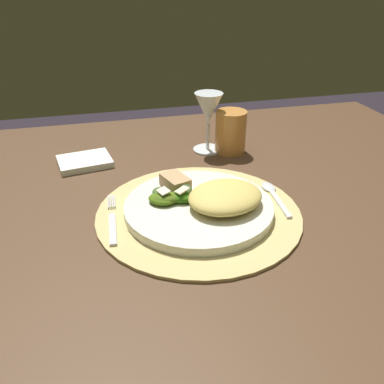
# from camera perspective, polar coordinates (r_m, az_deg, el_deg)

# --- Properties ---
(dining_table) EXTENTS (1.45, 1.03, 0.76)m
(dining_table) POSITION_cam_1_polar(r_m,az_deg,el_deg) (0.86, -1.17, -9.27)
(dining_table) COLOR #4F3421
(dining_table) RESTS_ON ground
(placemat) EXTENTS (0.38, 0.38, 0.01)m
(placemat) POSITION_cam_1_polar(r_m,az_deg,el_deg) (0.74, 0.94, -2.97)
(placemat) COLOR tan
(placemat) RESTS_ON dining_table
(dinner_plate) EXTENTS (0.27, 0.27, 0.02)m
(dinner_plate) POSITION_cam_1_polar(r_m,az_deg,el_deg) (0.74, 0.95, -2.20)
(dinner_plate) COLOR silver
(dinner_plate) RESTS_ON placemat
(pasta_serving) EXTENTS (0.17, 0.16, 0.03)m
(pasta_serving) POSITION_cam_1_polar(r_m,az_deg,el_deg) (0.72, 4.75, -0.66)
(pasta_serving) COLOR #D9BD5D
(pasta_serving) RESTS_ON dinner_plate
(salad_greens) EXTENTS (0.10, 0.08, 0.03)m
(salad_greens) POSITION_cam_1_polar(r_m,az_deg,el_deg) (0.74, -3.11, -0.57)
(salad_greens) COLOR #445E13
(salad_greens) RESTS_ON dinner_plate
(bread_piece) EXTENTS (0.06, 0.07, 0.02)m
(bread_piece) POSITION_cam_1_polar(r_m,az_deg,el_deg) (0.78, -2.40, 1.43)
(bread_piece) COLOR tan
(bread_piece) RESTS_ON dinner_plate
(fork) EXTENTS (0.02, 0.16, 0.00)m
(fork) POSITION_cam_1_polar(r_m,az_deg,el_deg) (0.72, -11.29, -4.05)
(fork) COLOR silver
(fork) RESTS_ON placemat
(spoon) EXTENTS (0.03, 0.13, 0.01)m
(spoon) POSITION_cam_1_polar(r_m,az_deg,el_deg) (0.81, 11.47, -0.19)
(spoon) COLOR silver
(spoon) RESTS_ON placemat
(napkin) EXTENTS (0.13, 0.11, 0.01)m
(napkin) POSITION_cam_1_polar(r_m,az_deg,el_deg) (0.96, -15.04, 4.23)
(napkin) COLOR white
(napkin) RESTS_ON dining_table
(wine_glass) EXTENTS (0.07, 0.07, 0.14)m
(wine_glass) POSITION_cam_1_polar(r_m,az_deg,el_deg) (0.97, 2.36, 11.44)
(wine_glass) COLOR silver
(wine_glass) RESTS_ON dining_table
(amber_tumbler) EXTENTS (0.07, 0.07, 0.10)m
(amber_tumbler) POSITION_cam_1_polar(r_m,az_deg,el_deg) (0.99, 5.53, 8.53)
(amber_tumbler) COLOR #CF863E
(amber_tumbler) RESTS_ON dining_table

